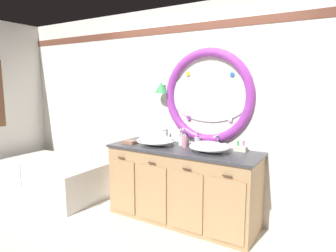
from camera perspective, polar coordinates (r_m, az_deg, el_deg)
name	(u,v)px	position (r m, az deg, el deg)	size (l,w,h in m)	color
ground_plane	(171,228)	(3.58, 0.52, -19.23)	(14.00, 14.00, 0.00)	silver
back_wall_assembly	(196,110)	(3.69, 5.47, 3.17)	(6.40, 0.26, 2.60)	silver
vanity_counter	(182,185)	(3.59, 2.76, -11.31)	(1.83, 0.64, 0.89)	tan
bathtub	(54,175)	(4.70, -21.36, -8.79)	(1.55, 0.86, 0.62)	white
sink_basin_left	(156,140)	(3.61, -2.33, -2.83)	(0.48, 0.48, 0.12)	white
sink_basin_right	(209,147)	(3.28, 8.06, -4.04)	(0.45, 0.45, 0.13)	white
faucet_set_left	(167,137)	(3.81, -0.27, -2.13)	(0.22, 0.13, 0.18)	silver
faucet_set_right	(218,143)	(3.49, 9.65, -3.23)	(0.22, 0.15, 0.17)	silver
toothbrush_holder_left	(182,141)	(3.62, 2.71, -2.84)	(0.09, 0.09, 0.22)	white
toothbrush_holder_right	(198,141)	(3.59, 5.79, -2.97)	(0.09, 0.09, 0.20)	silver
soap_dispenser	(185,141)	(3.50, 3.29, -3.01)	(0.06, 0.07, 0.16)	pink
folded_hand_towel	(130,142)	(3.75, -7.45, -3.13)	(0.18, 0.13, 0.04)	#936B56
toiletry_basket	(241,148)	(3.41, 13.96, -4.20)	(0.14, 0.08, 0.12)	beige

